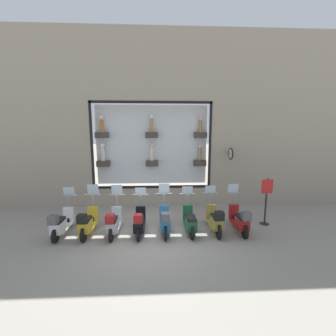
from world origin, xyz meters
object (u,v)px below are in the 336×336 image
scooter_green_2 (190,221)px  scooter_silver_5 (114,223)px  scooter_olive_1 (215,220)px  scooter_yellow_6 (87,223)px  shop_sign_post (266,199)px  scooter_teal_3 (165,221)px  scooter_white_7 (61,224)px  scooter_red_0 (240,220)px  scooter_black_4 (139,222)px

scooter_green_2 → scooter_silver_5: size_ratio=1.00×
scooter_olive_1 → scooter_yellow_6: bearing=90.0°
scooter_olive_1 → shop_sign_post: size_ratio=0.96×
scooter_teal_3 → scooter_white_7: size_ratio=1.01×
scooter_teal_3 → shop_sign_post: size_ratio=0.96×
scooter_teal_3 → shop_sign_post: bearing=-80.9°
scooter_red_0 → scooter_yellow_6: scooter_yellow_6 is taller
scooter_teal_3 → scooter_white_7: 3.68m
scooter_green_2 → scooter_red_0: bearing=-91.8°
scooter_green_2 → scooter_white_7: (-0.06, 4.60, 0.04)m
scooter_silver_5 → shop_sign_post: size_ratio=0.95×
scooter_yellow_6 → scooter_black_4: bearing=-90.3°
scooter_olive_1 → scooter_teal_3: bearing=89.9°
scooter_silver_5 → scooter_white_7: (0.00, 1.84, 0.00)m
scooter_red_0 → scooter_yellow_6: bearing=90.0°
scooter_green_2 → scooter_teal_3: (-0.05, 0.92, 0.06)m
scooter_black_4 → scooter_yellow_6: 1.84m
scooter_olive_1 → scooter_red_0: bearing=-90.2°
scooter_black_4 → scooter_teal_3: bearing=-89.2°
scooter_black_4 → scooter_white_7: size_ratio=1.00×
scooter_yellow_6 → scooter_white_7: 0.92m
scooter_white_7 → scooter_teal_3: bearing=-89.8°
scooter_red_0 → scooter_olive_1: bearing=89.8°
scooter_silver_5 → scooter_yellow_6: scooter_yellow_6 is taller
scooter_green_2 → scooter_silver_5: bearing=91.3°
scooter_green_2 → scooter_olive_1: bearing=-93.4°
scooter_red_0 → scooter_green_2: 1.84m
scooter_white_7 → shop_sign_post: bearing=-85.1°
scooter_teal_3 → scooter_green_2: bearing=-86.7°
scooter_green_2 → shop_sign_post: shop_sign_post is taller
scooter_black_4 → scooter_yellow_6: size_ratio=1.00×
scooter_teal_3 → scooter_white_7: (-0.01, 3.68, -0.02)m
scooter_teal_3 → scooter_silver_5: size_ratio=1.01×
scooter_green_2 → scooter_teal_3: bearing=93.3°
scooter_black_4 → shop_sign_post: (0.66, -4.95, 0.57)m
scooter_yellow_6 → scooter_white_7: size_ratio=1.00×
scooter_green_2 → scooter_black_4: bearing=92.1°
scooter_olive_1 → scooter_green_2: bearing=86.6°
scooter_black_4 → shop_sign_post: bearing=-82.4°
scooter_red_0 → scooter_teal_3: 2.76m
scooter_yellow_6 → shop_sign_post: size_ratio=0.96×
scooter_green_2 → scooter_teal_3: size_ratio=1.00×
scooter_white_7 → shop_sign_post: 7.76m
scooter_olive_1 → scooter_white_7: (-0.01, 5.52, -0.01)m
scooter_teal_3 → scooter_yellow_6: scooter_teal_3 is taller
scooter_olive_1 → scooter_yellow_6: scooter_yellow_6 is taller
shop_sign_post → scooter_olive_1: bearing=106.5°
scooter_olive_1 → scooter_silver_5: (-0.01, 3.68, -0.02)m
scooter_black_4 → scooter_red_0: bearing=-89.9°
scooter_green_2 → scooter_teal_3: scooter_teal_3 is taller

